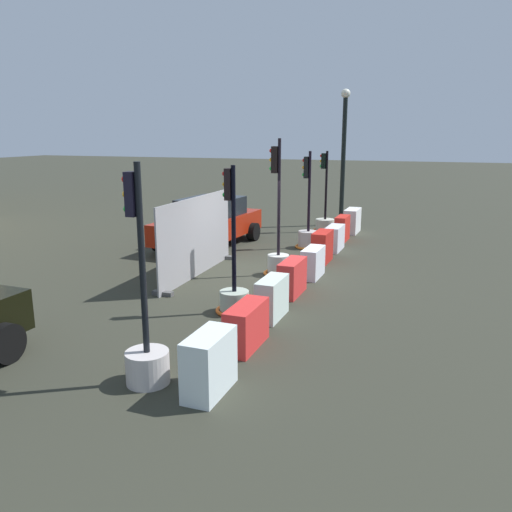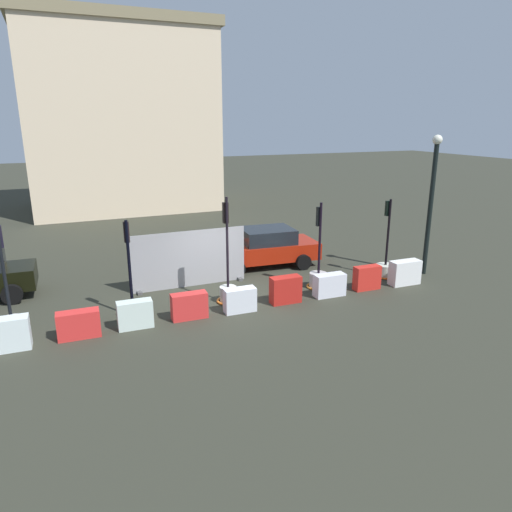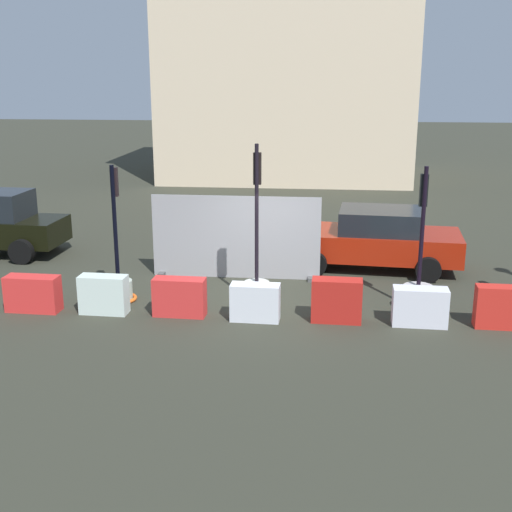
{
  "view_description": "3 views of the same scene",
  "coord_description": "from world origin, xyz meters",
  "px_view_note": "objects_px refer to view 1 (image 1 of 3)",
  "views": [
    {
      "loc": [
        -12.84,
        -3.98,
        3.68
      ],
      "look_at": [
        -2.34,
        -0.31,
        1.02
      ],
      "focal_mm": 36.06,
      "sensor_mm": 36.0,
      "label": 1
    },
    {
      "loc": [
        -5.07,
        -14.07,
        5.93
      ],
      "look_at": [
        1.01,
        0.14,
        1.39
      ],
      "focal_mm": 32.88,
      "sensor_mm": 36.0,
      "label": 2
    },
    {
      "loc": [
        1.27,
        -13.91,
        4.94
      ],
      "look_at": [
        -0.14,
        -0.3,
        1.17
      ],
      "focal_mm": 46.2,
      "sensor_mm": 36.0,
      "label": 3
    }
  ],
  "objects_px": {
    "traffic_light_2": "(278,253)",
    "construction_barrier_7": "(342,228)",
    "construction_barrier_8": "(352,221)",
    "construction_barrier_2": "(272,298)",
    "construction_barrier_0": "(209,364)",
    "traffic_light_1": "(234,291)",
    "traffic_light_3": "(308,234)",
    "street_lamp_post": "(344,148)",
    "construction_barrier_4": "(313,263)",
    "construction_barrier_3": "(292,278)",
    "construction_barrier_1": "(247,326)",
    "traffic_light_4": "(325,221)",
    "car_red_compact": "(209,222)",
    "traffic_light_0": "(146,345)",
    "construction_barrier_6": "(334,238)",
    "construction_barrier_5": "(322,247)"
  },
  "relations": [
    {
      "from": "traffic_light_2",
      "to": "construction_barrier_7",
      "type": "xyz_separation_m",
      "value": [
        5.01,
        -0.83,
        -0.15
      ]
    },
    {
      "from": "construction_barrier_8",
      "to": "construction_barrier_2",
      "type": "bearing_deg",
      "value": 179.5
    },
    {
      "from": "construction_barrier_0",
      "to": "construction_barrier_7",
      "type": "height_order",
      "value": "construction_barrier_0"
    },
    {
      "from": "traffic_light_1",
      "to": "traffic_light_3",
      "type": "bearing_deg",
      "value": 0.17
    },
    {
      "from": "street_lamp_post",
      "to": "construction_barrier_2",
      "type": "bearing_deg",
      "value": -176.9
    },
    {
      "from": "construction_barrier_4",
      "to": "construction_barrier_7",
      "type": "xyz_separation_m",
      "value": [
        4.95,
        0.1,
        0.04
      ]
    },
    {
      "from": "traffic_light_1",
      "to": "street_lamp_post",
      "type": "relative_size",
      "value": 0.57
    },
    {
      "from": "construction_barrier_3",
      "to": "construction_barrier_4",
      "type": "xyz_separation_m",
      "value": [
        1.62,
        -0.12,
        -0.02
      ]
    },
    {
      "from": "construction_barrier_4",
      "to": "street_lamp_post",
      "type": "height_order",
      "value": "street_lamp_post"
    },
    {
      "from": "construction_barrier_7",
      "to": "construction_barrier_1",
      "type": "bearing_deg",
      "value": -179.79
    },
    {
      "from": "traffic_light_4",
      "to": "construction_barrier_3",
      "type": "relative_size",
      "value": 2.73
    },
    {
      "from": "construction_barrier_3",
      "to": "car_red_compact",
      "type": "height_order",
      "value": "car_red_compact"
    },
    {
      "from": "construction_barrier_2",
      "to": "traffic_light_4",
      "type": "bearing_deg",
      "value": 5.54
    },
    {
      "from": "traffic_light_0",
      "to": "construction_barrier_1",
      "type": "relative_size",
      "value": 2.83
    },
    {
      "from": "construction_barrier_1",
      "to": "construction_barrier_4",
      "type": "relative_size",
      "value": 1.13
    },
    {
      "from": "construction_barrier_7",
      "to": "street_lamp_post",
      "type": "relative_size",
      "value": 0.19
    },
    {
      "from": "construction_barrier_2",
      "to": "street_lamp_post",
      "type": "height_order",
      "value": "street_lamp_post"
    },
    {
      "from": "traffic_light_0",
      "to": "car_red_compact",
      "type": "relative_size",
      "value": 0.71
    },
    {
      "from": "traffic_light_1",
      "to": "traffic_light_4",
      "type": "height_order",
      "value": "traffic_light_1"
    },
    {
      "from": "traffic_light_4",
      "to": "construction_barrier_3",
      "type": "xyz_separation_m",
      "value": [
        -8.11,
        -0.92,
        -0.01
      ]
    },
    {
      "from": "construction_barrier_4",
      "to": "construction_barrier_6",
      "type": "distance_m",
      "value": 3.36
    },
    {
      "from": "construction_barrier_0",
      "to": "construction_barrier_7",
      "type": "bearing_deg",
      "value": 0.49
    },
    {
      "from": "traffic_light_2",
      "to": "car_red_compact",
      "type": "relative_size",
      "value": 0.76
    },
    {
      "from": "traffic_light_3",
      "to": "construction_barrier_5",
      "type": "distance_m",
      "value": 1.95
    },
    {
      "from": "construction_barrier_1",
      "to": "construction_barrier_2",
      "type": "bearing_deg",
      "value": 0.96
    },
    {
      "from": "construction_barrier_3",
      "to": "traffic_light_0",
      "type": "bearing_deg",
      "value": 169.6
    },
    {
      "from": "traffic_light_1",
      "to": "construction_barrier_7",
      "type": "height_order",
      "value": "traffic_light_1"
    },
    {
      "from": "traffic_light_1",
      "to": "construction_barrier_5",
      "type": "xyz_separation_m",
      "value": [
        4.88,
        -0.83,
        -0.01
      ]
    },
    {
      "from": "construction_barrier_1",
      "to": "construction_barrier_7",
      "type": "bearing_deg",
      "value": 0.21
    },
    {
      "from": "traffic_light_2",
      "to": "construction_barrier_1",
      "type": "xyz_separation_m",
      "value": [
        -4.76,
        -0.87,
        -0.19
      ]
    },
    {
      "from": "traffic_light_3",
      "to": "construction_barrier_0",
      "type": "height_order",
      "value": "traffic_light_3"
    },
    {
      "from": "construction_barrier_0",
      "to": "car_red_compact",
      "type": "height_order",
      "value": "car_red_compact"
    },
    {
      "from": "construction_barrier_3",
      "to": "construction_barrier_5",
      "type": "xyz_separation_m",
      "value": [
        3.3,
        -0.0,
        0.05
      ]
    },
    {
      "from": "traffic_light_0",
      "to": "construction_barrier_4",
      "type": "distance_m",
      "value": 6.65
    },
    {
      "from": "street_lamp_post",
      "to": "traffic_light_0",
      "type": "bearing_deg",
      "value": 178.77
    },
    {
      "from": "construction_barrier_1",
      "to": "traffic_light_0",
      "type": "bearing_deg",
      "value": 151.13
    },
    {
      "from": "construction_barrier_1",
      "to": "construction_barrier_0",
      "type": "bearing_deg",
      "value": -177.94
    },
    {
      "from": "traffic_light_0",
      "to": "traffic_light_1",
      "type": "relative_size",
      "value": 1.08
    },
    {
      "from": "construction_barrier_2",
      "to": "car_red_compact",
      "type": "xyz_separation_m",
      "value": [
        5.96,
        4.08,
        0.38
      ]
    },
    {
      "from": "construction_barrier_1",
      "to": "traffic_light_3",
      "type": "bearing_deg",
      "value": 6.21
    },
    {
      "from": "traffic_light_1",
      "to": "construction_barrier_5",
      "type": "relative_size",
      "value": 2.95
    },
    {
      "from": "construction_barrier_8",
      "to": "car_red_compact",
      "type": "relative_size",
      "value": 0.25
    },
    {
      "from": "construction_barrier_5",
      "to": "construction_barrier_8",
      "type": "distance_m",
      "value": 4.89
    },
    {
      "from": "construction_barrier_5",
      "to": "car_red_compact",
      "type": "distance_m",
      "value": 4.2
    },
    {
      "from": "construction_barrier_4",
      "to": "construction_barrier_8",
      "type": "bearing_deg",
      "value": 0.07
    },
    {
      "from": "construction_barrier_7",
      "to": "construction_barrier_8",
      "type": "xyz_separation_m",
      "value": [
        1.62,
        -0.1,
        0.02
      ]
    },
    {
      "from": "traffic_light_4",
      "to": "construction_barrier_8",
      "type": "relative_size",
      "value": 2.59
    },
    {
      "from": "construction_barrier_4",
      "to": "traffic_light_3",
      "type": "bearing_deg",
      "value": 15.7
    },
    {
      "from": "construction_barrier_2",
      "to": "construction_barrier_3",
      "type": "xyz_separation_m",
      "value": [
        1.64,
        0.02,
        -0.01
      ]
    },
    {
      "from": "construction_barrier_1",
      "to": "construction_barrier_3",
      "type": "distance_m",
      "value": 3.21
    }
  ]
}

